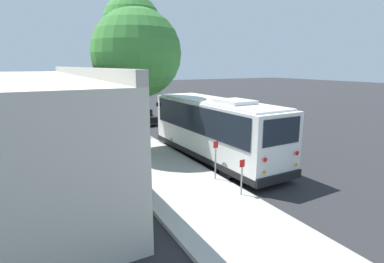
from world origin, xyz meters
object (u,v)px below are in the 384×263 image
object	(u,v)px
parked_sedan_black	(141,116)
fire_hydrant	(146,131)
sign_post_near	(242,177)
sign_post_far	(215,160)
parked_sedan_tan	(99,97)
shuttle_bus	(215,127)
street_tree	(136,47)
parked_sedan_white	(122,108)
parked_sedan_navy	(106,102)

from	to	relation	value
parked_sedan_black	fire_hydrant	size ratio (longest dim) A/B	5.31
sign_post_near	sign_post_far	world-z (taller)	sign_post_far
parked_sedan_black	parked_sedan_tan	bearing A→B (deg)	2.31
shuttle_bus	fire_hydrant	size ratio (longest dim) A/B	11.39
shuttle_bus	parked_sedan_black	world-z (taller)	shuttle_bus
shuttle_bus	sign_post_near	bearing A→B (deg)	157.58
sign_post_far	fire_hydrant	xyz separation A→B (m)	(8.47, 0.00, -0.44)
fire_hydrant	parked_sedan_black	bearing A→B (deg)	-15.26
shuttle_bus	fire_hydrant	bearing A→B (deg)	14.13
sign_post_near	sign_post_far	distance (m)	1.78
parked_sedan_tan	sign_post_far	bearing A→B (deg)	174.26
parked_sedan_tan	sign_post_near	distance (m)	33.73
shuttle_bus	sign_post_far	world-z (taller)	shuttle_bus
street_tree	sign_post_near	xyz separation A→B (m)	(-7.66, -1.34, -4.92)
parked_sedan_white	street_tree	distance (m)	14.95
shuttle_bus	parked_sedan_black	size ratio (longest dim) A/B	2.15
parked_sedan_navy	parked_sedan_black	bearing A→B (deg)	-176.70
parked_sedan_tan	sign_post_far	distance (m)	31.95
parked_sedan_white	fire_hydrant	distance (m)	11.26
parked_sedan_tan	fire_hydrant	size ratio (longest dim) A/B	5.42
shuttle_bus	parked_sedan_tan	size ratio (longest dim) A/B	2.10
parked_sedan_tan	sign_post_near	bearing A→B (deg)	174.41
fire_hydrant	parked_sedan_navy	bearing A→B (deg)	-4.32
parked_sedan_tan	shuttle_bus	bearing A→B (deg)	177.25
parked_sedan_black	parked_sedan_white	distance (m)	5.39
parked_sedan_black	parked_sedan_tan	world-z (taller)	parked_sedan_tan
parked_sedan_navy	sign_post_far	bearing A→B (deg)	179.33
parked_sedan_navy	sign_post_near	size ratio (longest dim) A/B	3.19
parked_sedan_navy	parked_sedan_tan	xyz separation A→B (m)	(5.48, -0.29, 0.01)
street_tree	sign_post_far	distance (m)	7.69
sign_post_far	parked_sedan_black	bearing A→B (deg)	-6.30
sign_post_near	parked_sedan_tan	bearing A→B (deg)	-2.79
parked_sedan_black	parked_sedan_navy	xyz separation A→B (m)	(12.17, 0.22, 0.00)
street_tree	parked_sedan_tan	bearing A→B (deg)	-6.54
parked_sedan_navy	fire_hydrant	bearing A→B (deg)	177.94
parked_sedan_white	parked_sedan_tan	size ratio (longest dim) A/B	0.96
parked_sedan_black	parked_sedan_tan	size ratio (longest dim) A/B	0.98
parked_sedan_white	parked_sedan_navy	bearing A→B (deg)	4.99
parked_sedan_navy	sign_post_far	xyz separation A→B (m)	(-26.43, 1.35, 0.41)
parked_sedan_tan	street_tree	bearing A→B (deg)	170.67
parked_sedan_black	parked_sedan_navy	bearing A→B (deg)	3.57
parked_sedan_navy	shuttle_bus	bearing A→B (deg)	-176.99
shuttle_bus	fire_hydrant	distance (m)	6.17
sign_post_far	fire_hydrant	distance (m)	8.49
shuttle_bus	parked_sedan_navy	bearing A→B (deg)	-1.11
parked_sedan_black	fire_hydrant	xyz separation A→B (m)	(-5.78, 1.58, -0.03)
parked_sedan_tan	fire_hydrant	distance (m)	23.49
parked_sedan_black	sign_post_near	bearing A→B (deg)	176.92
shuttle_bus	parked_sedan_white	size ratio (longest dim) A/B	2.18
street_tree	fire_hydrant	size ratio (longest dim) A/B	10.35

